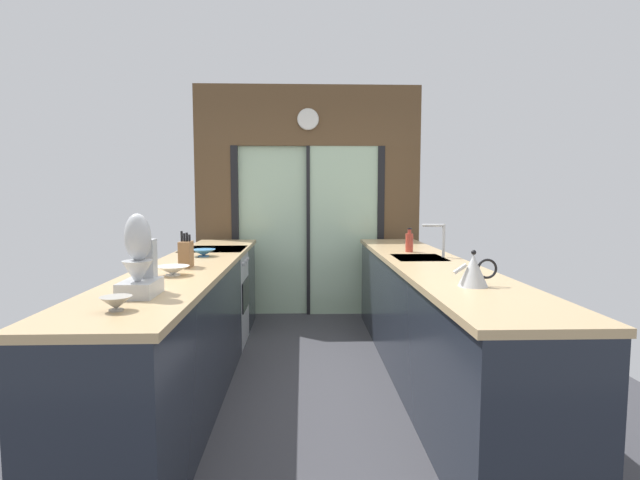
{
  "coord_description": "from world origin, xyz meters",
  "views": [
    {
      "loc": [
        -0.06,
        -3.39,
        1.43
      ],
      "look_at": [
        0.08,
        0.79,
        1.04
      ],
      "focal_mm": 27.42,
      "sensor_mm": 36.0,
      "label": 1
    }
  ],
  "objects": [
    {
      "name": "ground_plane",
      "position": [
        0.0,
        0.6,
        -0.01
      ],
      "size": [
        5.04,
        7.6,
        0.02
      ],
      "primitive_type": "cube",
      "color": "#38383D"
    },
    {
      "name": "back_wall_unit",
      "position": [
        0.0,
        2.4,
        1.52
      ],
      "size": [
        2.64,
        0.12,
        2.7
      ],
      "color": "brown",
      "rests_on": "ground_plane"
    },
    {
      "name": "left_counter_run",
      "position": [
        -0.91,
        0.13,
        0.47
      ],
      "size": [
        0.62,
        3.8,
        0.92
      ],
      "color": "#1E232D",
      "rests_on": "ground_plane"
    },
    {
      "name": "right_counter_run",
      "position": [
        0.91,
        0.3,
        0.46
      ],
      "size": [
        0.62,
        3.8,
        0.92
      ],
      "color": "#1E232D",
      "rests_on": "ground_plane"
    },
    {
      "name": "sink_faucet",
      "position": [
        1.06,
        0.55,
        1.1
      ],
      "size": [
        0.19,
        0.02,
        0.27
      ],
      "color": "#B7BABC",
      "rests_on": "right_counter_run"
    },
    {
      "name": "oven_range",
      "position": [
        -0.91,
        1.25,
        0.46
      ],
      "size": [
        0.6,
        0.6,
        0.92
      ],
      "color": "#B7BABC",
      "rests_on": "ground_plane"
    },
    {
      "name": "mixing_bowl_near",
      "position": [
        -0.89,
        -1.24,
        0.96
      ],
      "size": [
        0.14,
        0.14,
        0.07
      ],
      "color": "gray",
      "rests_on": "left_counter_run"
    },
    {
      "name": "mixing_bowl_mid",
      "position": [
        -0.89,
        -0.29,
        0.95
      ],
      "size": [
        0.21,
        0.21,
        0.06
      ],
      "color": "silver",
      "rests_on": "left_counter_run"
    },
    {
      "name": "mixing_bowl_far",
      "position": [
        -0.89,
        0.67,
        0.95
      ],
      "size": [
        0.2,
        0.2,
        0.06
      ],
      "color": "teal",
      "rests_on": "left_counter_run"
    },
    {
      "name": "knife_block",
      "position": [
        -0.89,
        0.07,
        1.02
      ],
      "size": [
        0.08,
        0.14,
        0.26
      ],
      "color": "brown",
      "rests_on": "left_counter_run"
    },
    {
      "name": "stand_mixer",
      "position": [
        -0.89,
        -0.91,
        1.08
      ],
      "size": [
        0.17,
        0.27,
        0.42
      ],
      "color": "#B7BABC",
      "rests_on": "left_counter_run"
    },
    {
      "name": "kettle",
      "position": [
        0.89,
        -0.72,
        1.01
      ],
      "size": [
        0.25,
        0.17,
        0.21
      ],
      "color": "#B7BABC",
      "rests_on": "right_counter_run"
    },
    {
      "name": "soap_bottle",
      "position": [
        0.89,
        0.93,
        1.01
      ],
      "size": [
        0.07,
        0.07,
        0.22
      ],
      "color": "#B23D2D",
      "rests_on": "right_counter_run"
    }
  ]
}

